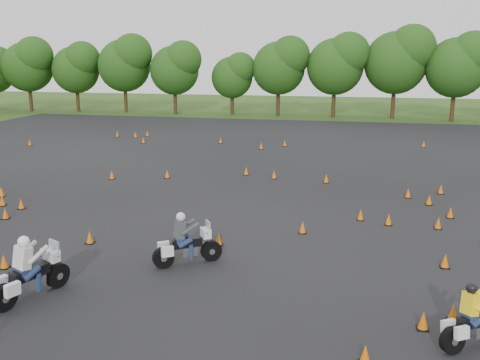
{
  "coord_description": "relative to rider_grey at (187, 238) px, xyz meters",
  "views": [
    {
      "loc": [
        4.98,
        -19.33,
        6.86
      ],
      "look_at": [
        0.0,
        4.0,
        1.2
      ],
      "focal_mm": 40.0,
      "sensor_mm": 36.0,
      "label": 1
    }
  ],
  "objects": [
    {
      "name": "rider_white",
      "position": [
        -3.61,
        -3.39,
        0.08
      ],
      "size": [
        1.62,
        2.69,
        1.98
      ],
      "primitive_type": null,
      "rotation": [
        0.0,
        0.0,
        1.22
      ],
      "color": "silver",
      "rests_on": "ground"
    },
    {
      "name": "ground",
      "position": [
        0.21,
        3.36,
        -0.92
      ],
      "size": [
        140.0,
        140.0,
        0.0
      ],
      "primitive_type": "plane",
      "color": "#2D5119",
      "rests_on": "ground"
    },
    {
      "name": "asphalt_pad",
      "position": [
        0.21,
        9.36,
        -0.91
      ],
      "size": [
        62.0,
        62.0,
        0.0
      ],
      "primitive_type": "plane",
      "color": "black",
      "rests_on": "ground"
    },
    {
      "name": "rider_grey",
      "position": [
        0.0,
        0.0,
        0.0
      ],
      "size": [
        2.36,
        1.94,
        1.83
      ],
      "primitive_type": null,
      "rotation": [
        0.0,
        0.0,
        0.6
      ],
      "color": "#3D3F44",
      "rests_on": "ground"
    },
    {
      "name": "traffic_cones",
      "position": [
        0.51,
        8.98,
        -0.69
      ],
      "size": [
        35.86,
        32.66,
        0.45
      ],
      "color": "#DA5D09",
      "rests_on": "asphalt_pad"
    },
    {
      "name": "treeline",
      "position": [
        2.88,
        38.59,
        3.65
      ],
      "size": [
        87.15,
        31.93,
        10.31
      ],
      "color": "#204614",
      "rests_on": "ground"
    }
  ]
}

